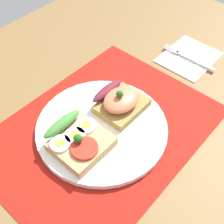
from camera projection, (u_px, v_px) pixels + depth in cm
name	position (u px, v px, depth cm)	size (l,w,h in cm)	color
ground_plane	(102.00, 135.00, 59.56)	(120.00, 90.00, 3.20)	brown
placemat	(102.00, 130.00, 58.24)	(43.99, 32.88, 0.30)	#9A160D
plate	(102.00, 128.00, 57.68)	(25.44, 25.44, 1.18)	white
sandwich_egg_tomato	(78.00, 141.00, 53.18)	(9.73, 10.33, 4.14)	tan
sandwich_salmon	(121.00, 102.00, 58.75)	(9.63, 9.18, 5.53)	olive
napkin	(189.00, 57.00, 72.89)	(14.00, 11.54, 0.60)	white
fork	(187.00, 57.00, 72.21)	(1.62, 14.06, 0.32)	#B7B7BC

